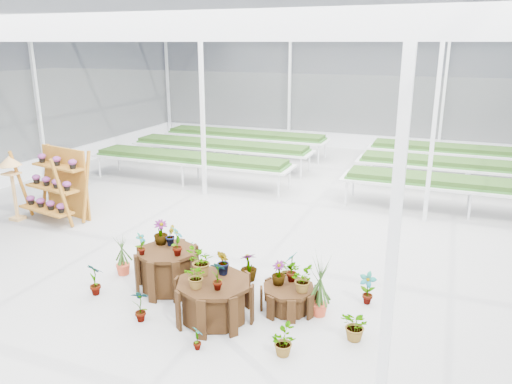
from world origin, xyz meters
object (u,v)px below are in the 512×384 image
(bird_table, at_px, (13,188))
(plinth_mid, at_px, (214,300))
(plinth_low, at_px, (289,298))
(plinth_tall, at_px, (168,269))
(shelf_rack, at_px, (53,186))

(bird_table, bearing_deg, plinth_mid, -22.06)
(plinth_low, bearing_deg, bird_table, 167.65)
(plinth_tall, relative_size, plinth_low, 1.22)
(shelf_rack, bearing_deg, plinth_mid, -14.66)
(plinth_low, distance_m, bird_table, 7.72)
(plinth_tall, bearing_deg, bird_table, 161.83)
(plinth_mid, height_order, shelf_rack, shelf_rack)
(plinth_tall, distance_m, shelf_rack, 4.93)
(plinth_low, height_order, bird_table, bird_table)
(plinth_mid, bearing_deg, bird_table, 160.21)
(plinth_low, bearing_deg, plinth_mid, -145.01)
(plinth_mid, xyz_separation_m, plinth_low, (1.00, 0.70, -0.12))
(plinth_tall, distance_m, bird_table, 5.62)
(plinth_low, height_order, shelf_rack, shelf_rack)
(plinth_low, relative_size, bird_table, 0.55)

